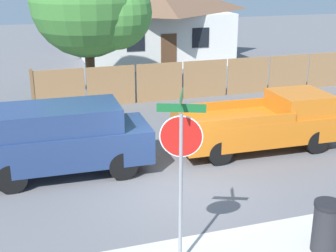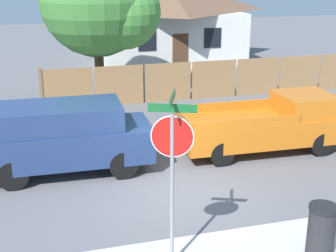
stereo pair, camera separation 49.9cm
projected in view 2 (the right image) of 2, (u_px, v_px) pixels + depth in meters
The scene contains 8 objects.
ground_plane at pixel (180, 192), 11.91m from camera, with size 80.00×80.00×0.00m, color slate.
wooden_fence at pixel (214, 79), 20.34m from camera, with size 14.69×0.12×1.74m.
house at pixel (165, 19), 28.26m from camera, with size 9.00×6.81×4.76m.
oak_tree at pixel (102, 3), 18.99m from camera, with size 4.82×4.59×6.47m.
red_suv at pixel (66, 136), 12.81m from camera, with size 4.65×2.01×1.95m.
orange_pickup at pixel (269, 124), 14.42m from camera, with size 5.20×1.99×1.73m.
stop_sign at pixel (172, 153), 8.33m from camera, with size 0.81×0.73×3.39m.
trash_bin at pixel (321, 230), 9.17m from camera, with size 0.57×0.57×1.08m.
Camera 2 is at (-3.15, -10.26, 5.43)m, focal length 50.00 mm.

